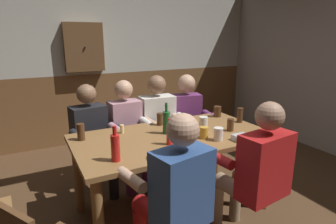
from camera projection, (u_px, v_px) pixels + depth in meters
ground_plane at (181, 217)px, 2.65m from camera, size 6.39×6.39×0.00m
back_wall_upper at (102, 24)px, 4.29m from camera, size 5.33×0.12×1.50m
back_wall_wainscot at (106, 106)px, 4.62m from camera, size 5.33×0.12×1.08m
dining_table at (173, 146)px, 2.61m from camera, size 1.78×0.95×0.77m
person_0 at (92, 135)px, 2.95m from camera, size 0.53×0.56×1.17m
person_1 at (128, 129)px, 3.13m from camera, size 0.50×0.53×1.18m
person_2 at (159, 122)px, 3.30m from camera, size 0.55×0.53×1.21m
person_3 at (188, 119)px, 3.46m from camera, size 0.54×0.56×1.20m
person_4 at (174, 191)px, 1.85m from camera, size 0.55×0.58×1.21m
person_5 at (256, 168)px, 2.16m from camera, size 0.58×0.55×1.20m
table_candle at (122, 129)px, 2.63m from camera, size 0.04×0.04×0.08m
condiment_caddy at (241, 137)px, 2.46m from camera, size 0.14×0.10×0.05m
plate_0 at (269, 133)px, 2.61m from camera, size 0.23×0.23×0.01m
plate_1 at (164, 157)px, 2.10m from camera, size 0.25×0.25×0.01m
bottle_0 at (115, 147)px, 2.02m from camera, size 0.06×0.06×0.27m
bottle_1 at (170, 134)px, 2.34m from camera, size 0.05×0.05×0.23m
bottle_2 at (166, 122)px, 2.60m from camera, size 0.07×0.07×0.29m
pint_glass_0 at (204, 133)px, 2.50m from camera, size 0.08×0.08×0.10m
pint_glass_1 at (160, 119)px, 2.87m from camera, size 0.06×0.06×0.13m
pint_glass_2 at (218, 134)px, 2.44m from camera, size 0.08×0.08×0.11m
pint_glass_3 at (217, 111)px, 3.17m from camera, size 0.08×0.08×0.12m
pint_glass_4 at (81, 132)px, 2.45m from camera, size 0.07×0.07×0.15m
pint_glass_5 at (240, 115)px, 2.96m from camera, size 0.06×0.06×0.15m
pint_glass_6 at (230, 125)px, 2.69m from camera, size 0.07×0.07×0.12m
pint_glass_7 at (203, 125)px, 2.65m from camera, size 0.08×0.08×0.15m
wall_dart_cabinet at (84, 47)px, 4.13m from camera, size 0.56×0.15×0.70m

